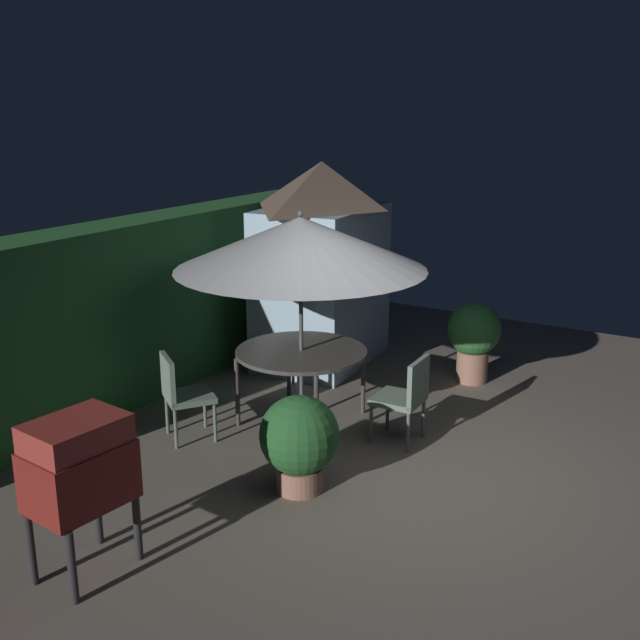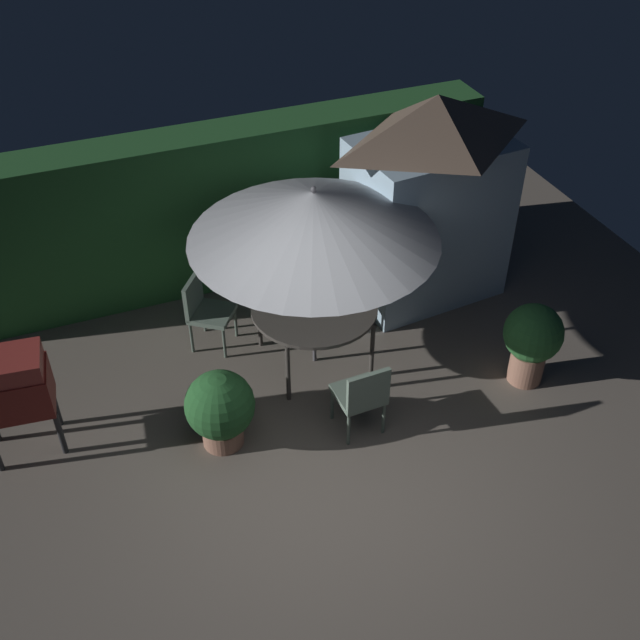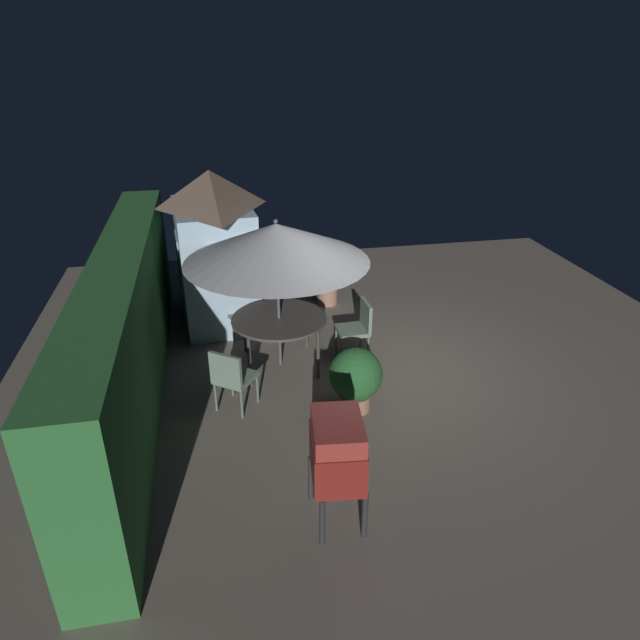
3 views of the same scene
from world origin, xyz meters
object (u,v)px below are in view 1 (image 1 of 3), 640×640
at_px(patio_table, 301,355).
at_px(potted_plant_by_grill, 474,336).
at_px(garden_shed, 321,262).
at_px(bbq_grill, 79,466).
at_px(chair_toward_hedge, 406,394).
at_px(potted_plant_by_shed, 299,439).
at_px(chair_near_shed, 311,337).
at_px(patio_umbrella, 301,243).
at_px(chair_far_side, 181,391).

xyz_separation_m(patio_table, potted_plant_by_grill, (2.08, -1.16, -0.15)).
distance_m(garden_shed, bbq_grill, 5.09).
bearing_deg(chair_toward_hedge, garden_shed, 49.49).
relative_size(garden_shed, potted_plant_by_shed, 2.97).
relative_size(garden_shed, bbq_grill, 2.17).
bearing_deg(potted_plant_by_grill, bbq_grill, 169.30).
distance_m(chair_near_shed, potted_plant_by_grill, 1.99).
height_order(garden_shed, potted_plant_by_shed, garden_shed).
bearing_deg(patio_umbrella, patio_table, -141.34).
bearing_deg(chair_far_side, patio_umbrella, -35.67).
height_order(chair_toward_hedge, potted_plant_by_grill, potted_plant_by_grill).
distance_m(garden_shed, patio_table, 2.07).
relative_size(garden_shed, chair_far_side, 2.90).
xyz_separation_m(patio_umbrella, potted_plant_by_grill, (2.08, -1.16, -1.35)).
distance_m(chair_far_side, potted_plant_by_grill, 3.68).
distance_m(patio_umbrella, chair_near_shed, 1.93).
height_order(chair_far_side, chair_toward_hedge, same).
distance_m(patio_table, potted_plant_by_shed, 1.59).
height_order(potted_plant_by_shed, potted_plant_by_grill, potted_plant_by_grill).
distance_m(patio_table, chair_near_shed, 1.34).
bearing_deg(chair_near_shed, potted_plant_by_shed, -150.15).
bearing_deg(patio_umbrella, potted_plant_by_grill, -29.14).
relative_size(chair_near_shed, chair_far_side, 1.00).
bearing_deg(chair_far_side, patio_table, -35.67).
bearing_deg(bbq_grill, potted_plant_by_grill, -10.70).
xyz_separation_m(chair_far_side, potted_plant_by_shed, (-0.27, -1.59, -0.04)).
relative_size(chair_toward_hedge, potted_plant_by_grill, 0.91).
bearing_deg(potted_plant_by_grill, garden_shed, 98.01).
relative_size(garden_shed, potted_plant_by_grill, 2.64).
xyz_separation_m(patio_table, patio_umbrella, (0.00, 0.00, 1.20)).
bearing_deg(patio_umbrella, potted_plant_by_shed, -148.08).
bearing_deg(chair_toward_hedge, potted_plant_by_grill, 1.46).
distance_m(chair_near_shed, potted_plant_by_shed, 2.88).
bearing_deg(chair_toward_hedge, potted_plant_by_shed, 164.44).
height_order(patio_table, chair_toward_hedge, chair_toward_hedge).
distance_m(patio_table, chair_toward_hedge, 1.23).
bearing_deg(patio_table, potted_plant_by_shed, -148.08).
bearing_deg(chair_toward_hedge, patio_table, 92.12).
bearing_deg(potted_plant_by_grill, chair_near_shed, 117.12).
bearing_deg(potted_plant_by_shed, garden_shed, 28.08).
height_order(bbq_grill, chair_near_shed, bbq_grill).
bearing_deg(patio_umbrella, bbq_grill, -177.01).
bearing_deg(patio_table, chair_near_shed, 27.38).
distance_m(chair_far_side, chair_toward_hedge, 2.26).
relative_size(chair_far_side, potted_plant_by_grill, 0.91).
bearing_deg(patio_umbrella, chair_toward_hedge, -87.88).
height_order(bbq_grill, chair_far_side, bbq_grill).
bearing_deg(chair_near_shed, potted_plant_by_grill, -62.88).
xyz_separation_m(chair_toward_hedge, potted_plant_by_shed, (-1.37, 0.38, -0.04)).
xyz_separation_m(chair_toward_hedge, potted_plant_by_grill, (2.03, 0.05, 0.06)).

